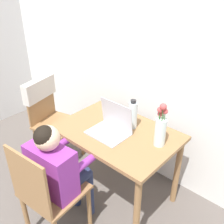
# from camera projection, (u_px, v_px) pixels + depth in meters

# --- Properties ---
(wall_back) EXTENTS (6.40, 0.05, 2.50)m
(wall_back) POSITION_uv_depth(u_px,v_px,m) (174.00, 54.00, 2.10)
(wall_back) COLOR white
(wall_back) RESTS_ON ground_plane
(dining_table) EXTENTS (0.96, 0.66, 0.70)m
(dining_table) POSITION_uv_depth(u_px,v_px,m) (117.00, 142.00, 2.17)
(dining_table) COLOR olive
(dining_table) RESTS_ON ground_plane
(chair_occupied) EXTENTS (0.43, 0.43, 0.89)m
(chair_occupied) POSITION_uv_depth(u_px,v_px,m) (47.00, 194.00, 1.85)
(chair_occupied) COLOR olive
(chair_occupied) RESTS_ON ground_plane
(chair_spare) EXTENTS (0.51, 0.49, 0.90)m
(chair_spare) POSITION_uv_depth(u_px,v_px,m) (47.00, 108.00, 2.67)
(chair_spare) COLOR olive
(chair_spare) RESTS_ON ground_plane
(person_seated) EXTENTS (0.39, 0.45, 1.00)m
(person_seated) POSITION_uv_depth(u_px,v_px,m) (57.00, 167.00, 1.85)
(person_seated) COLOR purple
(person_seated) RESTS_ON ground_plane
(laptop) EXTENTS (0.31, 0.24, 0.25)m
(laptop) POSITION_uv_depth(u_px,v_px,m) (111.00, 126.00, 2.08)
(laptop) COLOR #B2B2B7
(laptop) RESTS_ON dining_table
(flower_vase) EXTENTS (0.08, 0.08, 0.36)m
(flower_vase) POSITION_uv_depth(u_px,v_px,m) (161.00, 128.00, 1.89)
(flower_vase) COLOR silver
(flower_vase) RESTS_ON dining_table
(water_bottle) EXTENTS (0.07, 0.07, 0.25)m
(water_bottle) POSITION_uv_depth(u_px,v_px,m) (133.00, 115.00, 2.11)
(water_bottle) COLOR silver
(water_bottle) RESTS_ON dining_table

